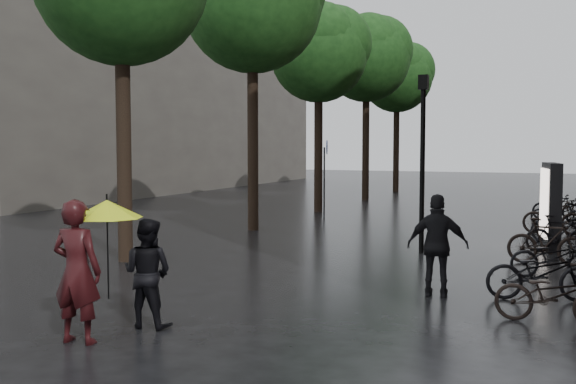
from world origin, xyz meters
The scene contains 10 objects.
bg_building centered at (-22.00, 28.00, 7.00)m, with size 16.00×30.00×14.00m, color #47423D.
street_trees centered at (-3.99, 15.91, 6.34)m, with size 4.33×34.03×8.91m.
person_burgundy centered at (-0.91, 1.70, 0.93)m, with size 0.68×0.45×1.87m, color black.
person_black centered at (-0.53, 2.70, 0.77)m, with size 0.75×0.58×1.54m, color black.
lime_umbrella centered at (-0.80, 2.19, 1.70)m, with size 0.96×0.96×1.42m.
pedestrian_walking centered at (2.87, 6.23, 0.87)m, with size 1.02×0.42×1.73m, color black.
parked_bicycles centered at (4.58, 12.68, 0.45)m, with size 2.08×16.61×1.01m.
ad_lightbox centered at (4.44, 12.78, 1.06)m, with size 0.32×1.40×2.12m.
lamp_post centered at (1.64, 10.79, 2.55)m, with size 0.22×0.22×4.20m.
cycle_sign centered at (-3.13, 17.25, 1.80)m, with size 0.14×0.50×2.73m.
Camera 1 is at (4.95, -5.13, 2.56)m, focal length 42.00 mm.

